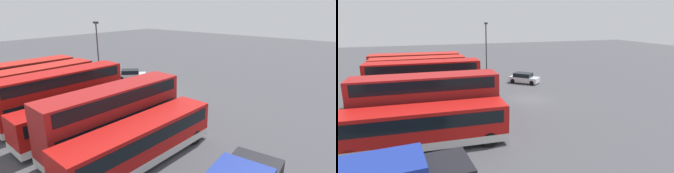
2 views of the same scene
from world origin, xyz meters
TOP-DOWN VIEW (x-y plane):
  - ground_plane at (0.00, 0.00)m, footprint 140.00×140.00m
  - bus_single_deck_near_end at (-8.84, 11.66)m, footprint 2.89×11.83m
  - bus_double_decker_second at (-5.51, 11.15)m, footprint 2.87×11.40m
  - bus_single_deck_third at (-2.00, 11.21)m, footprint 2.86×11.88m
  - bus_double_decker_fourth at (2.05, 11.05)m, footprint 2.92×11.64m
  - bus_double_decker_fifth at (5.30, 11.51)m, footprint 2.64×10.47m
  - bus_double_decker_sixth at (8.95, 11.81)m, footprint 3.00×10.93m
  - car_hatchback_silver at (7.71, -2.50)m, footprint 4.10×4.15m
  - lamp_post_tall at (7.72, 2.89)m, footprint 0.70×0.30m

SIDE VIEW (x-z plane):
  - ground_plane at x=0.00m, z-range 0.00..0.00m
  - car_hatchback_silver at x=7.71m, z-range -0.02..1.41m
  - bus_single_deck_near_end at x=-8.84m, z-range 0.15..3.10m
  - bus_single_deck_third at x=-2.00m, z-range 0.15..3.10m
  - bus_double_decker_fifth at x=5.30m, z-range 0.17..4.72m
  - bus_double_decker_sixth at x=8.95m, z-range 0.17..4.72m
  - bus_double_decker_second at x=-5.51m, z-range 0.17..4.72m
  - bus_double_decker_fourth at x=2.05m, z-range 0.17..4.72m
  - lamp_post_tall at x=7.72m, z-range 0.69..9.03m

